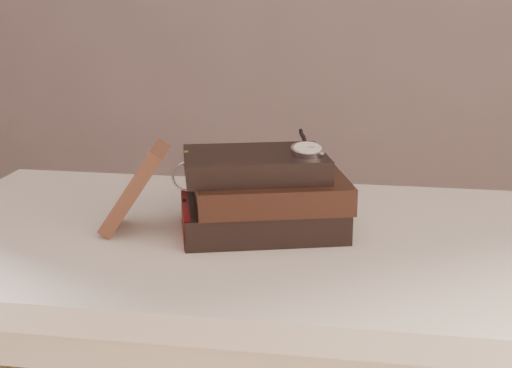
# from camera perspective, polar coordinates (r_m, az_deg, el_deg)

# --- Properties ---
(table) EXTENTS (1.00, 0.60, 0.75)m
(table) POSITION_cam_1_polar(r_m,az_deg,el_deg) (1.18, -1.93, -7.83)
(table) COLOR silver
(table) RESTS_ON ground
(book_stack) EXTENTS (0.29, 0.23, 0.12)m
(book_stack) POSITION_cam_1_polar(r_m,az_deg,el_deg) (1.13, 0.57, -0.89)
(book_stack) COLOR black
(book_stack) RESTS_ON table
(journal) EXTENTS (0.11, 0.11, 0.14)m
(journal) POSITION_cam_1_polar(r_m,az_deg,el_deg) (1.15, -9.32, -0.30)
(journal) COLOR #422319
(journal) RESTS_ON table
(pocket_watch) EXTENTS (0.06, 0.16, 0.02)m
(pocket_watch) POSITION_cam_1_polar(r_m,az_deg,el_deg) (1.11, 3.97, 2.71)
(pocket_watch) COLOR silver
(pocket_watch) RESTS_ON book_stack
(eyeglasses) EXTENTS (0.13, 0.14, 0.05)m
(eyeglasses) POSITION_cam_1_polar(r_m,az_deg,el_deg) (1.20, -4.10, 0.66)
(eyeglasses) COLOR silver
(eyeglasses) RESTS_ON book_stack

